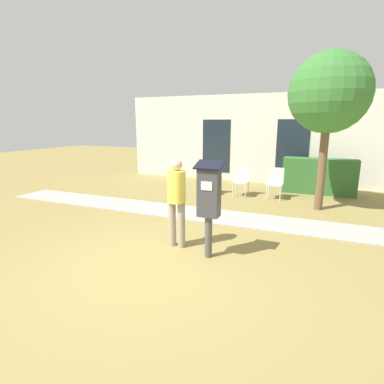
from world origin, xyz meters
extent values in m
plane|color=olive|center=(0.00, 0.00, 0.00)|extent=(40.00, 40.00, 0.00)
cube|color=#A3A099|center=(0.00, 2.81, 0.01)|extent=(12.00, 1.10, 0.02)
cube|color=silver|center=(0.00, 7.53, 1.60)|extent=(10.00, 0.24, 3.20)
cube|color=#19232D|center=(-1.40, 7.40, 1.30)|extent=(1.10, 0.02, 2.00)
cube|color=#19232D|center=(1.40, 7.40, 1.30)|extent=(1.10, 0.02, 2.00)
cylinder|color=#4C4C4C|center=(0.70, 0.66, 0.35)|extent=(0.12, 0.12, 0.70)
cube|color=#38383D|center=(0.70, 0.66, 1.10)|extent=(0.34, 0.22, 0.80)
cube|color=silver|center=(0.70, 0.55, 1.22)|extent=(0.18, 0.01, 0.14)
cube|color=black|center=(0.70, 0.66, 1.53)|extent=(0.44, 0.31, 0.12)
cylinder|color=gray|center=(-0.05, 0.86, 0.41)|extent=(0.13, 0.13, 0.82)
cylinder|color=gray|center=(0.13, 0.86, 0.41)|extent=(0.13, 0.13, 0.82)
cylinder|color=#EADB4C|center=(0.04, 0.86, 1.09)|extent=(0.32, 0.32, 0.55)
sphere|color=#D8AD8C|center=(0.04, 0.86, 1.48)|extent=(0.21, 0.21, 0.21)
cylinder|color=silver|center=(-1.01, 4.65, 0.21)|extent=(0.03, 0.03, 0.42)
cylinder|color=silver|center=(-0.63, 4.65, 0.21)|extent=(0.03, 0.03, 0.42)
cylinder|color=silver|center=(-1.01, 5.03, 0.21)|extent=(0.03, 0.03, 0.42)
cylinder|color=silver|center=(-0.63, 5.03, 0.21)|extent=(0.03, 0.03, 0.42)
cube|color=silver|center=(-0.82, 4.84, 0.44)|extent=(0.44, 0.44, 0.04)
cube|color=silver|center=(-0.82, 5.04, 0.68)|extent=(0.44, 0.04, 0.44)
cylinder|color=silver|center=(-0.02, 4.85, 0.21)|extent=(0.03, 0.03, 0.42)
cylinder|color=silver|center=(0.36, 4.85, 0.21)|extent=(0.03, 0.03, 0.42)
cylinder|color=silver|center=(-0.02, 5.23, 0.21)|extent=(0.03, 0.03, 0.42)
cylinder|color=silver|center=(0.36, 5.23, 0.21)|extent=(0.03, 0.03, 0.42)
cube|color=silver|center=(0.17, 5.04, 0.44)|extent=(0.44, 0.44, 0.04)
cube|color=silver|center=(0.17, 5.25, 0.68)|extent=(0.44, 0.04, 0.44)
cylinder|color=silver|center=(0.98, 4.88, 0.21)|extent=(0.03, 0.03, 0.42)
cylinder|color=silver|center=(1.36, 4.88, 0.21)|extent=(0.03, 0.03, 0.42)
cylinder|color=silver|center=(0.98, 5.26, 0.21)|extent=(0.03, 0.03, 0.42)
cylinder|color=silver|center=(1.36, 5.26, 0.21)|extent=(0.03, 0.03, 0.42)
cube|color=silver|center=(1.17, 5.07, 0.44)|extent=(0.44, 0.44, 0.04)
cube|color=silver|center=(1.17, 5.28, 0.68)|extent=(0.44, 0.04, 0.44)
cube|color=#33662D|center=(2.33, 6.35, 0.55)|extent=(2.15, 0.60, 1.10)
cylinder|color=brown|center=(2.36, 4.41, 1.10)|extent=(0.20, 0.20, 2.20)
sphere|color=#387533|center=(2.36, 4.41, 2.87)|extent=(1.90, 1.90, 1.90)
camera|label=1|loc=(2.24, -3.68, 2.16)|focal=28.00mm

